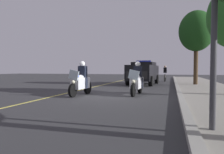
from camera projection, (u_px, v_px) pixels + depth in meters
ground_plane at (108, 95)px, 10.21m from camera, size 80.00×80.00×0.00m
curb_strip at (180, 96)px, 9.24m from camera, size 48.00×0.24×0.15m
lane_stripe_center at (65, 94)px, 10.89m from camera, size 48.00×0.12×0.01m
police_motorcycle_lead_left at (81, 81)px, 10.20m from camera, size 2.14×0.62×1.72m
police_motorcycle_lead_right at (137, 81)px, 10.43m from camera, size 2.14×0.62×1.72m
police_suv at (143, 72)px, 17.33m from camera, size 5.03×2.36×2.05m
cyclist_background at (165, 74)px, 21.44m from camera, size 1.76×0.34×1.69m
tree_far_back at (196, 31)px, 16.07m from camera, size 2.69×2.69×5.84m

